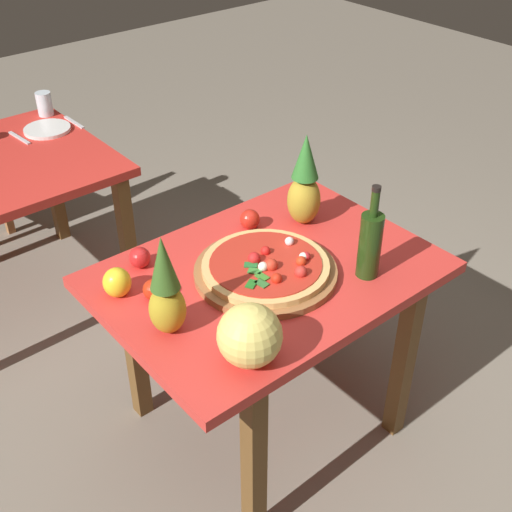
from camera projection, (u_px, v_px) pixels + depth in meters
ground_plane at (266, 418)px, 2.67m from camera, size 10.00×10.00×0.00m
display_table at (268, 293)px, 2.30m from camera, size 1.11×0.81×0.74m
pizza_board at (266, 272)px, 2.21m from camera, size 0.48×0.48×0.02m
pizza at (267, 265)px, 2.19m from camera, size 0.43×0.43×0.06m
wine_bottle at (370, 243)px, 2.15m from camera, size 0.08×0.08×0.33m
pineapple_left at (166, 291)px, 1.91m from camera, size 0.11×0.11×0.33m
pineapple_right at (304, 185)px, 2.40m from camera, size 0.12×0.12×0.36m
melon at (250, 336)px, 1.83m from camera, size 0.19×0.19×0.19m
bell_pepper at (117, 282)px, 2.11m from camera, size 0.09×0.09×0.10m
tomato_beside_pepper at (154, 290)px, 2.09m from camera, size 0.07×0.07×0.07m
tomato_at_corner at (250, 219)px, 2.44m from camera, size 0.07×0.07×0.07m
tomato_by_bottle at (140, 257)px, 2.24m from camera, size 0.07×0.07×0.07m
drinking_glass_water at (44, 104)px, 3.29m from camera, size 0.08×0.08×0.12m
dinner_plate at (47, 129)px, 3.16m from camera, size 0.22×0.22×0.02m
fork_utensil at (19, 138)px, 3.09m from camera, size 0.03×0.18×0.01m
knife_utensil at (74, 122)px, 3.24m from camera, size 0.02×0.18×0.01m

